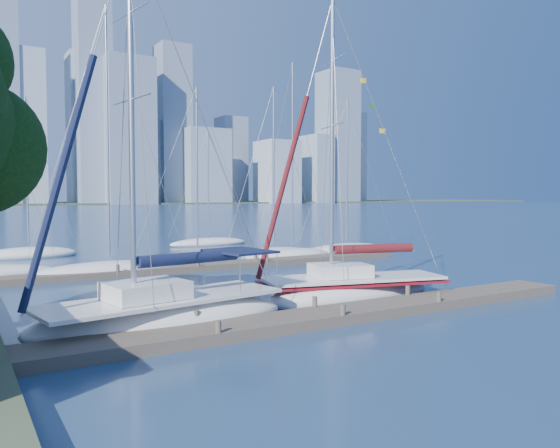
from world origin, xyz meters
TOP-DOWN VIEW (x-y plane):
  - ground at (0.00, 0.00)m, footprint 700.00×700.00m
  - near_dock at (0.00, 0.00)m, footprint 26.00×2.00m
  - far_dock at (2.00, 16.00)m, footprint 30.00×1.80m
  - sailboat_navy at (-5.76, 2.21)m, footprint 9.93×4.63m
  - sailboat_maroon at (3.54, 2.99)m, footprint 9.46×5.01m
  - bg_boat_1 at (-4.09, 16.71)m, footprint 9.36×3.84m
  - bg_boat_2 at (2.49, 18.85)m, footprint 8.86×4.38m
  - bg_boat_3 at (8.76, 18.99)m, footprint 7.82×3.49m
  - bg_boat_4 at (10.00, 18.31)m, footprint 6.71×2.41m
  - bg_boat_5 at (15.89, 19.16)m, footprint 8.55×4.93m
  - bg_boat_6 at (-7.17, 29.16)m, footprint 7.40×3.61m
  - bg_boat_7 at (8.99, 31.78)m, footprint 8.03×2.86m
  - skyline at (18.49, 290.59)m, footprint 502.23×51.31m

SIDE VIEW (x-z plane):
  - ground at x=0.00m, z-range 0.00..0.00m
  - far_dock at x=2.00m, z-range 0.00..0.36m
  - near_dock at x=0.00m, z-range 0.00..0.40m
  - bg_boat_7 at x=8.99m, z-range -5.37..5.84m
  - bg_boat_2 at x=2.49m, z-range -6.05..6.58m
  - bg_boat_5 at x=15.89m, z-range -6.26..6.81m
  - bg_boat_6 at x=-7.17m, z-range -6.07..6.64m
  - bg_boat_3 at x=8.76m, z-range -6.39..6.97m
  - bg_boat_4 at x=10.00m, z-range -7.27..7.86m
  - bg_boat_1 at x=-4.09m, z-range -7.91..8.52m
  - sailboat_navy at x=-5.76m, z-range -6.16..8.24m
  - sailboat_maroon at x=3.54m, z-range -6.02..8.14m
  - skyline at x=18.49m, z-range -20.75..93.97m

